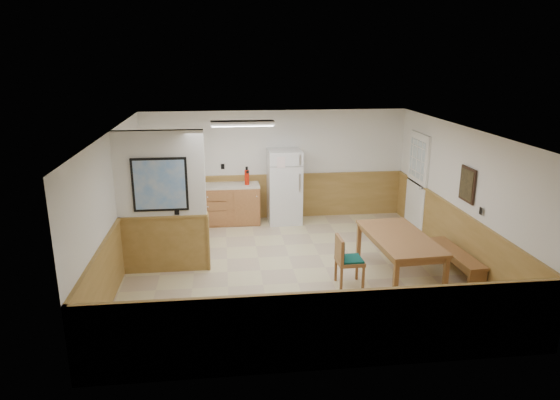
{
  "coord_description": "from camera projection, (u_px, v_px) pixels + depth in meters",
  "views": [
    {
      "loc": [
        -1.18,
        -8.15,
        3.7
      ],
      "look_at": [
        -0.19,
        0.4,
        1.18
      ],
      "focal_mm": 32.0,
      "sensor_mm": 36.0,
      "label": 1
    }
  ],
  "objects": [
    {
      "name": "wainscot_right",
      "position": [
        454.0,
        236.0,
        9.13
      ],
      "size": [
        0.04,
        6.0,
        1.0
      ],
      "primitive_type": "cube",
      "color": "#AC8444",
      "rests_on": "ground"
    },
    {
      "name": "wainscot_left",
      "position": [
        120.0,
        250.0,
        8.47
      ],
      "size": [
        0.04,
        6.0,
        1.0
      ],
      "primitive_type": "cube",
      "color": "#AC8444",
      "rests_on": "ground"
    },
    {
      "name": "wall_painting",
      "position": [
        467.0,
        185.0,
        8.54
      ],
      "size": [
        0.04,
        0.5,
        0.6
      ],
      "color": "black",
      "rests_on": "right_wall"
    },
    {
      "name": "fire_extinguisher",
      "position": [
        247.0,
        177.0,
        11.08
      ],
      "size": [
        0.13,
        0.13,
        0.41
      ],
      "rotation": [
        0.0,
        0.0,
        -0.27
      ],
      "color": "red",
      "rests_on": "kitchen_counter"
    },
    {
      "name": "refrigerator",
      "position": [
        284.0,
        186.0,
        11.23
      ],
      "size": [
        0.75,
        0.73,
        1.67
      ],
      "rotation": [
        0.0,
        0.0,
        0.02
      ],
      "color": "white",
      "rests_on": "ground"
    },
    {
      "name": "partition_wall",
      "position": [
        162.0,
        204.0,
        8.53
      ],
      "size": [
        1.5,
        0.2,
        2.5
      ],
      "color": "white",
      "rests_on": "ground"
    },
    {
      "name": "dining_chair",
      "position": [
        345.0,
        257.0,
        8.18
      ],
      "size": [
        0.6,
        0.44,
        0.85
      ],
      "rotation": [
        0.0,
        0.0,
        0.02
      ],
      "color": "#965B37",
      "rests_on": "ground"
    },
    {
      "name": "dining_bench",
      "position": [
        456.0,
        258.0,
        8.57
      ],
      "size": [
        0.41,
        1.49,
        0.45
      ],
      "rotation": [
        0.0,
        0.0,
        0.06
      ],
      "color": "#965B37",
      "rests_on": "ground"
    },
    {
      "name": "soap_bottle",
      "position": [
        178.0,
        182.0,
        10.96
      ],
      "size": [
        0.09,
        0.09,
        0.21
      ],
      "primitive_type": "cylinder",
      "rotation": [
        0.0,
        0.0,
        -0.3
      ],
      "color": "#18842F",
      "rests_on": "kitchen_counter"
    },
    {
      "name": "right_wall",
      "position": [
        459.0,
        197.0,
        8.92
      ],
      "size": [
        0.02,
        6.0,
        2.5
      ],
      "primitive_type": "cube",
      "color": "white",
      "rests_on": "ground"
    },
    {
      "name": "kitchen_window",
      "position": [
        182.0,
        154.0,
        11.11
      ],
      "size": [
        0.8,
        0.04,
        1.0
      ],
      "color": "white",
      "rests_on": "back_wall"
    },
    {
      "name": "fluorescent_fixture",
      "position": [
        242.0,
        123.0,
        9.4
      ],
      "size": [
        1.2,
        0.3,
        0.09
      ],
      "color": "white",
      "rests_on": "ceiling"
    },
    {
      "name": "back_wall",
      "position": [
        275.0,
        165.0,
        11.45
      ],
      "size": [
        6.0,
        0.02,
        2.5
      ],
      "primitive_type": "cube",
      "color": "white",
      "rests_on": "ground"
    },
    {
      "name": "exterior_door",
      "position": [
        417.0,
        182.0,
        10.78
      ],
      "size": [
        0.07,
        1.02,
        2.15
      ],
      "color": "white",
      "rests_on": "ground"
    },
    {
      "name": "kitchen_counter",
      "position": [
        224.0,
        204.0,
        11.23
      ],
      "size": [
        2.2,
        0.61,
        1.0
      ],
      "color": "#A56A3A",
      "rests_on": "ground"
    },
    {
      "name": "wainscot_back",
      "position": [
        275.0,
        197.0,
        11.64
      ],
      "size": [
        6.0,
        0.04,
        1.0
      ],
      "primitive_type": "cube",
      "color": "#AC8444",
      "rests_on": "ground"
    },
    {
      "name": "ceiling",
      "position": [
        294.0,
        130.0,
        8.24
      ],
      "size": [
        6.0,
        6.0,
        0.02
      ],
      "primitive_type": "cube",
      "color": "silver",
      "rests_on": "back_wall"
    },
    {
      "name": "left_wall",
      "position": [
        114.0,
        208.0,
        8.26
      ],
      "size": [
        0.02,
        6.0,
        2.5
      ],
      "primitive_type": "cube",
      "color": "white",
      "rests_on": "ground"
    },
    {
      "name": "ground",
      "position": [
        293.0,
        269.0,
        8.94
      ],
      "size": [
        6.0,
        6.0,
        0.0
      ],
      "primitive_type": "plane",
      "color": "tan",
      "rests_on": "ground"
    },
    {
      "name": "dining_table",
      "position": [
        399.0,
        241.0,
        8.44
      ],
      "size": [
        1.04,
        1.93,
        0.75
      ],
      "rotation": [
        0.0,
        0.0,
        0.06
      ],
      "color": "#965B37",
      "rests_on": "ground"
    }
  ]
}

